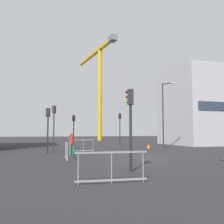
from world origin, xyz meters
The scene contains 14 objects.
ground centered at (0.00, 0.00, 0.00)m, with size 160.00×160.00×0.00m, color #28282B.
office_block centered at (15.51, 13.31, 5.19)m, with size 9.45×9.13×10.39m.
construction_crane centered at (5.67, 34.37, 13.88)m, with size 3.85×20.68×19.97m.
streetlamp_tall centered at (6.34, 7.51, 4.11)m, with size 0.90×1.31×7.02m.
traffic_light_median centered at (-5.26, 6.83, 2.77)m, with size 0.37×0.36×4.15m.
traffic_light_corner centered at (-2.55, 13.26, 2.52)m, with size 0.39×0.31×3.74m.
traffic_light_far centered at (-2.71, -5.75, 2.50)m, with size 0.39×0.32×3.69m.
traffic_light_near centered at (3.41, 13.73, 2.75)m, with size 0.31×0.39×4.11m.
traffic_light_verge centered at (-5.89, 4.57, 2.49)m, with size 0.39×0.33×3.68m.
pedestrian_walking centered at (-4.25, 2.55, 1.00)m, with size 0.34×0.34×1.71m.
safety_barrier_mid_span centered at (-4.94, -0.43, 0.56)m, with size 0.21×2.53×1.08m.
safety_barrier_left_run centered at (-4.24, -7.88, 0.56)m, with size 2.56×0.25×1.08m.
safety_barrier_right_run centered at (-2.76, 5.65, 0.56)m, with size 1.98×0.10×1.08m.
traffic_cone_orange centered at (4.40, 7.48, 0.24)m, with size 0.52×0.52×0.53m.
Camera 1 is at (-6.77, -16.19, 1.76)m, focal length 39.75 mm.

